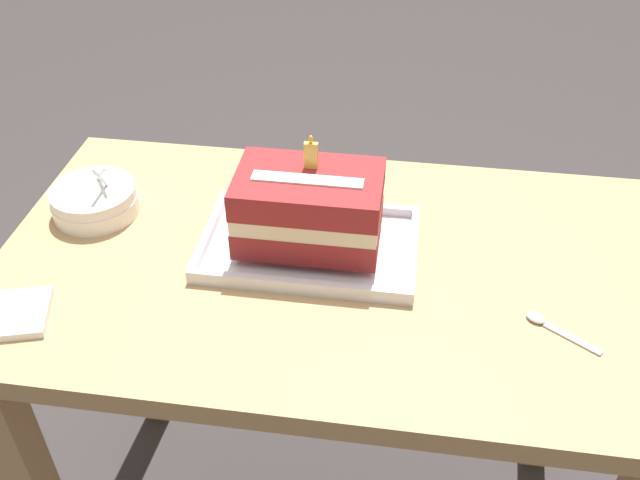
{
  "coord_description": "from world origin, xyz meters",
  "views": [
    {
      "loc": [
        0.11,
        -0.85,
        1.5
      ],
      "look_at": [
        -0.02,
        0.01,
        0.81
      ],
      "focal_mm": 39.85,
      "sensor_mm": 36.0,
      "label": 1
    }
  ],
  "objects_px": {
    "birthday_cake": "(309,208)",
    "serving_spoon_near_tray": "(548,325)",
    "napkin_pile": "(10,315)",
    "bowl_stack": "(95,201)",
    "foil_tray": "(309,246)"
  },
  "relations": [
    {
      "from": "bowl_stack",
      "to": "serving_spoon_near_tray",
      "type": "relative_size",
      "value": 1.41
    },
    {
      "from": "foil_tray",
      "to": "birthday_cake",
      "type": "bearing_deg",
      "value": 90.0
    },
    {
      "from": "birthday_cake",
      "to": "serving_spoon_near_tray",
      "type": "distance_m",
      "value": 0.39
    },
    {
      "from": "serving_spoon_near_tray",
      "to": "napkin_pile",
      "type": "distance_m",
      "value": 0.77
    },
    {
      "from": "serving_spoon_near_tray",
      "to": "birthday_cake",
      "type": "bearing_deg",
      "value": 161.3
    },
    {
      "from": "napkin_pile",
      "to": "birthday_cake",
      "type": "bearing_deg",
      "value": 28.33
    },
    {
      "from": "birthday_cake",
      "to": "napkin_pile",
      "type": "bearing_deg",
      "value": -151.67
    },
    {
      "from": "foil_tray",
      "to": "napkin_pile",
      "type": "bearing_deg",
      "value": -151.67
    },
    {
      "from": "birthday_cake",
      "to": "serving_spoon_near_tray",
      "type": "height_order",
      "value": "birthday_cake"
    },
    {
      "from": "foil_tray",
      "to": "napkin_pile",
      "type": "distance_m",
      "value": 0.45
    },
    {
      "from": "foil_tray",
      "to": "napkin_pile",
      "type": "xyz_separation_m",
      "value": [
        -0.4,
        -0.22,
        -0.0
      ]
    },
    {
      "from": "foil_tray",
      "to": "birthday_cake",
      "type": "relative_size",
      "value": 1.54
    },
    {
      "from": "bowl_stack",
      "to": "napkin_pile",
      "type": "distance_m",
      "value": 0.26
    },
    {
      "from": "birthday_cake",
      "to": "bowl_stack",
      "type": "distance_m",
      "value": 0.38
    },
    {
      "from": "serving_spoon_near_tray",
      "to": "napkin_pile",
      "type": "xyz_separation_m",
      "value": [
        -0.76,
        -0.09,
        0.0
      ]
    }
  ]
}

